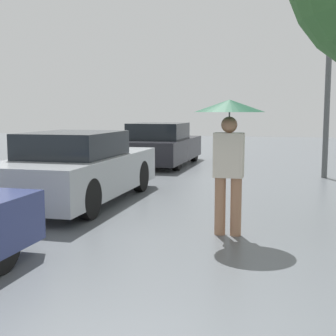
{
  "coord_description": "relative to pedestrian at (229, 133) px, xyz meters",
  "views": [
    {
      "loc": [
        0.49,
        -1.37,
        1.7
      ],
      "look_at": [
        -1.12,
        4.91,
        0.9
      ],
      "focal_mm": 50.0,
      "sensor_mm": 36.0,
      "label": 1
    }
  ],
  "objects": [
    {
      "name": "pedestrian",
      "position": [
        0.0,
        0.0,
        0.0
      ],
      "size": [
        0.95,
        0.95,
        1.85
      ],
      "color": "#9E7051",
      "rests_on": "ground_plane"
    },
    {
      "name": "street_lamp",
      "position": [
        1.7,
        6.17,
        1.28
      ],
      "size": [
        0.36,
        0.36,
        4.16
      ],
      "color": "#515456",
      "rests_on": "ground_plane"
    },
    {
      "name": "parked_car_farthest",
      "position": [
        -3.13,
        7.89,
        -0.8
      ],
      "size": [
        1.85,
        4.14,
        1.32
      ],
      "color": "black",
      "rests_on": "ground_plane"
    },
    {
      "name": "parked_car_middle",
      "position": [
        -3.01,
        1.68,
        -0.78
      ],
      "size": [
        1.73,
        4.29,
        1.32
      ],
      "color": "#9EA3A8",
      "rests_on": "ground_plane"
    }
  ]
}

